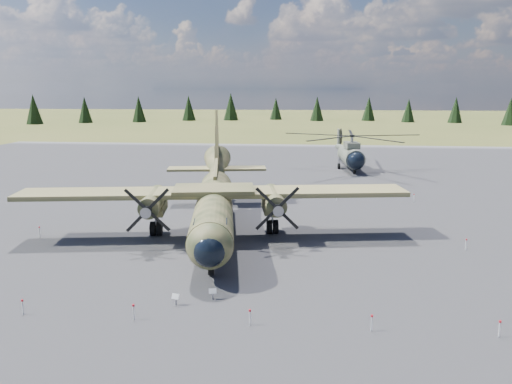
# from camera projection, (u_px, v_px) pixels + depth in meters

# --- Properties ---
(ground) EXTENTS (500.00, 500.00, 0.00)m
(ground) POSITION_uv_depth(u_px,v_px,m) (244.00, 243.00, 38.40)
(ground) COLOR brown
(ground) RESTS_ON ground
(apron) EXTENTS (120.00, 120.00, 0.04)m
(apron) POSITION_uv_depth(u_px,v_px,m) (257.00, 212.00, 48.14)
(apron) COLOR slate
(apron) RESTS_ON ground
(transport_plane) EXTENTS (30.61, 27.59, 10.08)m
(transport_plane) POSITION_uv_depth(u_px,v_px,m) (214.00, 198.00, 40.66)
(transport_plane) COLOR #313B1F
(transport_plane) RESTS_ON ground
(helicopter_near) EXTENTS (22.27, 25.07, 5.21)m
(helicopter_near) POSITION_uv_depth(u_px,v_px,m) (351.00, 145.00, 72.05)
(helicopter_near) COLOR #68695B
(helicopter_near) RESTS_ON ground
(info_placard_left) EXTENTS (0.46, 0.29, 0.67)m
(info_placard_left) POSITION_uv_depth(u_px,v_px,m) (176.00, 298.00, 27.28)
(info_placard_left) COLOR gray
(info_placard_left) RESTS_ON ground
(info_placard_right) EXTENTS (0.45, 0.28, 0.66)m
(info_placard_right) POSITION_uv_depth(u_px,v_px,m) (213.00, 292.00, 28.04)
(info_placard_right) COLOR gray
(info_placard_right) RESTS_ON ground
(barrier_fence) EXTENTS (33.12, 29.62, 0.85)m
(barrier_fence) POSITION_uv_depth(u_px,v_px,m) (238.00, 237.00, 38.27)
(barrier_fence) COLOR silver
(barrier_fence) RESTS_ON ground
(treeline) EXTENTS (314.23, 317.33, 10.97)m
(treeline) POSITION_uv_depth(u_px,v_px,m) (282.00, 177.00, 39.92)
(treeline) COLOR black
(treeline) RESTS_ON ground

